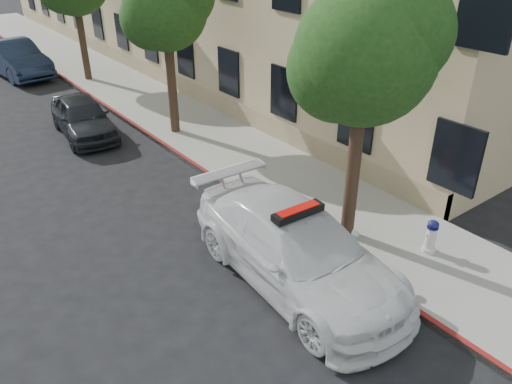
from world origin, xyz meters
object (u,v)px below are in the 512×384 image
Objects in this scene: fire_hydrant at (431,236)px; traffic_cone at (307,215)px; parked_car_mid at (83,117)px; parked_car_far at (16,59)px; police_car at (296,248)px.

fire_hydrant reaches higher than traffic_cone.
parked_car_mid is 9.29m from traffic_cone.
traffic_cone is at bearing -90.71° from parked_car_far.
traffic_cone is (1.39, 1.17, -0.29)m from police_car.
police_car is 3.08m from fire_hydrant.
fire_hydrant is at bearing -87.30° from parked_car_far.
police_car is 1.12× the size of parked_car_far.
parked_car_mid is 5.05× the size of fire_hydrant.
traffic_cone is at bearing 43.15° from police_car.
parked_car_far is at bearing 94.47° from parked_car_mid.
parked_car_mid is (-0.54, 10.26, -0.12)m from police_car.
parked_car_far is 6.37× the size of fire_hydrant.
police_car reaches higher than fire_hydrant.
police_car reaches higher than traffic_cone.
parked_car_far is (0.23, 9.13, 0.15)m from parked_car_mid.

